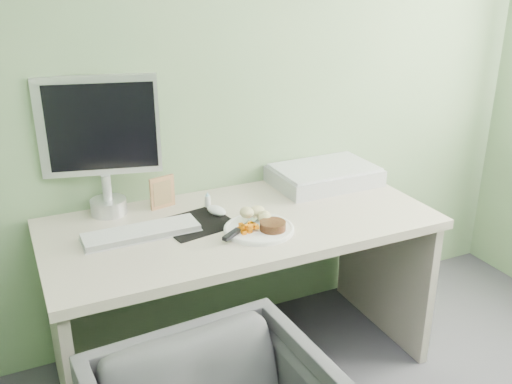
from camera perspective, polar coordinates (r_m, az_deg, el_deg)
name	(u,v)px	position (r m, az deg, el deg)	size (l,w,h in m)	color
wall_back	(204,55)	(2.52, -5.21, 13.48)	(3.50, 3.50, 0.00)	gray
desk	(241,259)	(2.44, -1.51, -6.69)	(1.60, 0.75, 0.73)	beige
plate	(259,229)	(2.26, 0.30, -3.75)	(0.28, 0.28, 0.01)	white
steak	(273,226)	(2.23, 1.69, -3.39)	(0.10, 0.10, 0.03)	black
potato_pile	(259,213)	(2.31, 0.30, -2.07)	(0.12, 0.09, 0.07)	tan
carrot_heap	(249,226)	(2.22, -0.75, -3.46)	(0.06, 0.06, 0.04)	#DD6904
steak_knife	(237,231)	(2.20, -1.91, -3.90)	(0.22, 0.16, 0.02)	silver
mousepad	(197,223)	(2.34, -5.96, -3.12)	(0.28, 0.24, 0.00)	black
keyboard	(141,232)	(2.26, -11.40, -3.92)	(0.45, 0.13, 0.02)	white
computer_mouse	(217,210)	(2.41, -3.97, -1.86)	(0.06, 0.10, 0.04)	white
photo_frame	(162,192)	(2.48, -9.36, -0.03)	(0.11, 0.01, 0.14)	#A5714D
eyedrop_bottle	(208,200)	(2.47, -4.86, -0.84)	(0.02, 0.02, 0.07)	white
scanner	(324,176)	(2.75, 6.83, 1.60)	(0.49, 0.33, 0.08)	#AAABB1
monitor	(101,138)	(2.41, -15.27, 5.22)	(0.48, 0.18, 0.58)	silver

